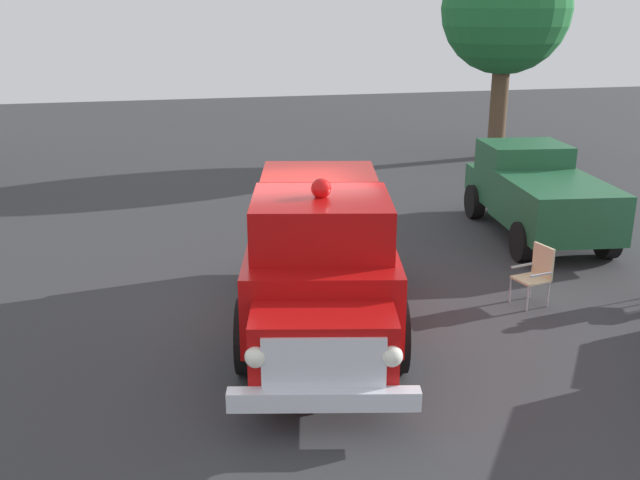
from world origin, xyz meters
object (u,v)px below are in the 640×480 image
parked_pickup (536,192)px  lawn_chair_by_car (537,271)px  oak_tree_right (506,10)px  vintage_fire_truck (320,253)px  traffic_cone (384,255)px

parked_pickup → lawn_chair_by_car: 4.03m
parked_pickup → oak_tree_right: size_ratio=0.73×
vintage_fire_truck → parked_pickup: (-5.70, -3.47, -0.21)m
vintage_fire_truck → lawn_chair_by_car: bearing=179.5°
vintage_fire_truck → parked_pickup: size_ratio=1.26×
lawn_chair_by_car → parked_pickup: bearing=-119.1°
traffic_cone → parked_pickup: bearing=-161.0°
lawn_chair_by_car → oak_tree_right: oak_tree_right is taller
parked_pickup → traffic_cone: size_ratio=7.87×
vintage_fire_truck → parked_pickup: bearing=-148.7°
vintage_fire_truck → lawn_chair_by_car: vintage_fire_truck is taller
lawn_chair_by_car → oak_tree_right: 13.51m
oak_tree_right → parked_pickup: bearing=68.6°
vintage_fire_truck → oak_tree_right: size_ratio=0.91×
oak_tree_right → traffic_cone: 12.79m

